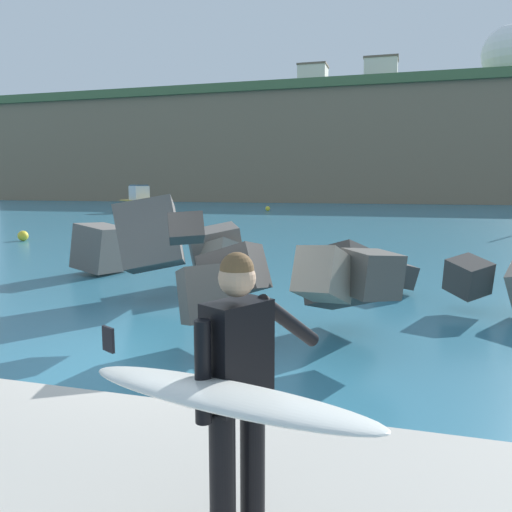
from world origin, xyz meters
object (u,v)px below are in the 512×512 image
(surfer_with_board, at_px, (228,388))
(station_building_central, at_px, (381,78))
(radar_dome, at_px, (510,57))
(mooring_buoy_middle, at_px, (23,236))
(station_building_west, at_px, (313,83))
(mooring_buoy_inner, at_px, (268,209))
(boat_near_left, at_px, (141,204))

(surfer_with_board, relative_size, station_building_central, 0.32)
(radar_dome, bearing_deg, mooring_buoy_middle, -112.90)
(station_building_west, bearing_deg, mooring_buoy_inner, -85.83)
(radar_dome, xyz_separation_m, station_building_central, (-19.55, -5.43, -3.25))
(mooring_buoy_inner, xyz_separation_m, radar_dome, (27.45, 46.06, 22.19))
(mooring_buoy_middle, height_order, station_building_central, station_building_central)
(mooring_buoy_inner, bearing_deg, station_building_west, 94.17)
(station_building_west, bearing_deg, surfer_with_board, -80.51)
(radar_dome, bearing_deg, boat_near_left, -125.95)
(mooring_buoy_inner, xyz_separation_m, station_building_central, (7.90, 40.63, 18.94))
(mooring_buoy_middle, relative_size, radar_dome, 0.04)
(radar_dome, bearing_deg, surfer_with_board, -100.40)
(surfer_with_board, bearing_deg, mooring_buoy_middle, 133.13)
(mooring_buoy_inner, distance_m, mooring_buoy_middle, 27.82)
(station_building_central, bearing_deg, surfer_with_board, -87.84)
(boat_near_left, relative_size, station_building_west, 0.95)
(boat_near_left, bearing_deg, surfer_with_board, -60.87)
(mooring_buoy_middle, relative_size, station_building_west, 0.08)
(radar_dome, bearing_deg, station_building_central, -164.48)
(boat_near_left, height_order, station_building_central, station_building_central)
(surfer_with_board, bearing_deg, mooring_buoy_inner, 104.33)
(surfer_with_board, relative_size, mooring_buoy_inner, 4.57)
(boat_near_left, distance_m, mooring_buoy_middle, 22.93)
(surfer_with_board, relative_size, station_building_west, 0.34)
(mooring_buoy_middle, distance_m, station_building_west, 70.66)
(radar_dome, distance_m, station_building_west, 31.09)
(mooring_buoy_middle, xyz_separation_m, station_building_west, (0.69, 68.12, 18.75))
(mooring_buoy_inner, distance_m, station_building_central, 45.51)
(station_building_west, height_order, station_building_central, station_building_central)
(boat_near_left, xyz_separation_m, radar_dome, (37.42, 51.60, 21.64))
(surfer_with_board, xyz_separation_m, boat_near_left, (-21.03, 37.74, -0.51))
(mooring_buoy_inner, xyz_separation_m, mooring_buoy_middle, (-3.65, -27.58, 0.00))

